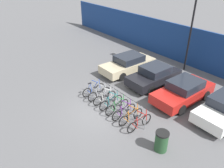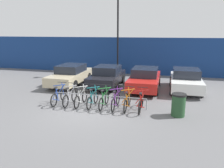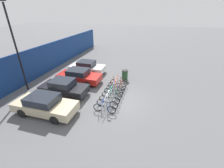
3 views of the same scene
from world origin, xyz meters
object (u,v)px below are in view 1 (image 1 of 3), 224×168
bicycle_silver (99,93)px  bicycle_white (105,98)px  bicycle_purple (124,111)px  car_black (154,76)px  car_red (183,91)px  trash_bin (161,141)px  bicycle_orange (131,116)px  car_beige (128,64)px  bicycle_blue (94,89)px  bike_rack (116,102)px  bicycle_green (117,107)px  bicycle_red (139,123)px  bicycle_teal (111,102)px  lamp_post (193,19)px

bicycle_silver → bicycle_white: same height
bicycle_purple → car_black: bearing=109.1°
car_red → trash_bin: size_ratio=4.16×
bicycle_orange → trash_bin: bicycle_orange is taller
car_black → trash_bin: bearing=-44.3°
bicycle_silver → car_black: 4.25m
bicycle_purple → car_beige: 5.86m
car_red → bicycle_orange: bearing=-95.7°
bicycle_blue → car_beige: bearing=103.8°
bicycle_orange → car_black: 4.70m
bicycle_white → bicycle_orange: same height
car_black → bike_rack: bearing=-80.3°
bicycle_orange → car_beige: 6.29m
bicycle_blue → bicycle_orange: size_ratio=1.00×
bicycle_green → car_beige: (-3.63, 4.05, 0.31)m
bike_rack → bicycle_purple: bearing=-9.3°
bicycle_blue → bicycle_green: bearing=-2.3°
bicycle_red → car_red: 4.04m
bicycle_white → car_beige: (-2.40, 4.05, 0.31)m
bicycle_purple → car_red: size_ratio=0.40×
bicycle_silver → trash_bin: bearing=-6.0°
bicycle_blue → bicycle_silver: (0.64, 0.00, 0.00)m
trash_bin → bike_rack: bearing=173.9°
bicycle_silver → trash_bin: size_ratio=1.66×
bicycle_blue → bicycle_orange: same height
bicycle_silver → bicycle_blue: bearing=176.7°
bicycle_teal → trash_bin: bicycle_teal is taller
bicycle_orange → car_beige: bearing=139.6°
bicycle_teal → bicycle_green: (0.59, 0.00, 0.00)m
bicycle_teal → car_beige: 5.07m
car_black → lamp_post: bearing=92.0°
bike_rack → bicycle_white: 0.93m
bicycle_blue → bicycle_teal: bearing=-2.3°
bicycle_orange → trash_bin: 2.37m
bicycle_blue → car_red: bearing=42.6°
bicycle_silver → car_black: size_ratio=0.43×
bicycle_blue → bicycle_green: (2.46, 0.00, 0.00)m
bicycle_blue → car_black: bearing=68.3°
bicycle_white → bicycle_red: size_ratio=1.00×
car_black → bicycle_teal: bearing=-84.4°
bicycle_blue → car_black: (1.46, 4.16, 0.31)m
bicycle_blue → car_red: size_ratio=0.40×
bicycle_orange → car_red: size_ratio=0.40×
bicycle_green → bicycle_white: bearing=179.9°
car_beige → trash_bin: car_beige is taller
bicycle_teal → car_black: (-0.41, 4.16, 0.31)m
bike_rack → trash_bin: (3.83, -0.41, 0.02)m
bicycle_white → bicycle_purple: size_ratio=1.00×
bicycle_silver → car_red: car_red is taller
bicycle_blue → car_black: 4.42m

